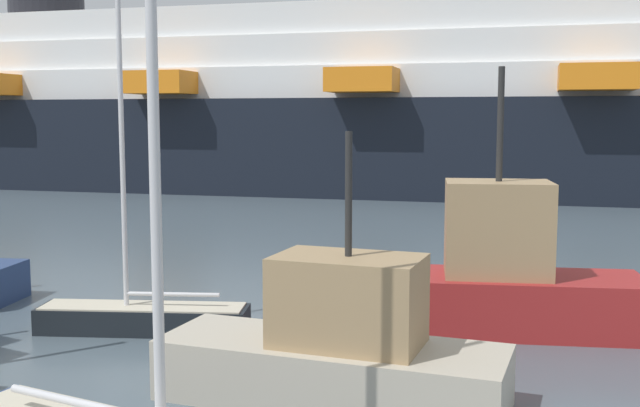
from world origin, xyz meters
name	(u,v)px	position (x,y,z in m)	size (l,w,h in m)	color
sailboat_5	(143,313)	(-3.61, 11.65, 0.49)	(5.59, 2.10, 9.15)	black
fishing_boat_0	(337,350)	(2.37, 7.96, 1.06)	(7.01, 3.03, 5.31)	#BCB29E
fishing_boat_2	(485,281)	(5.01, 13.98, 1.31)	(8.56, 3.36, 6.85)	maroon
cruise_ship	(294,108)	(-11.09, 53.09, 6.25)	(124.68, 21.95, 19.76)	black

